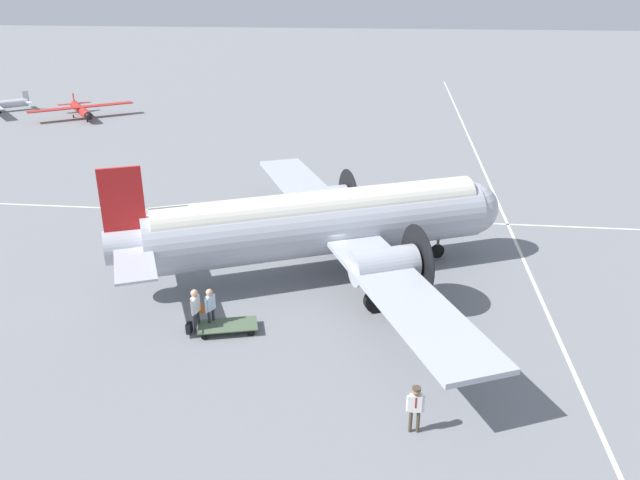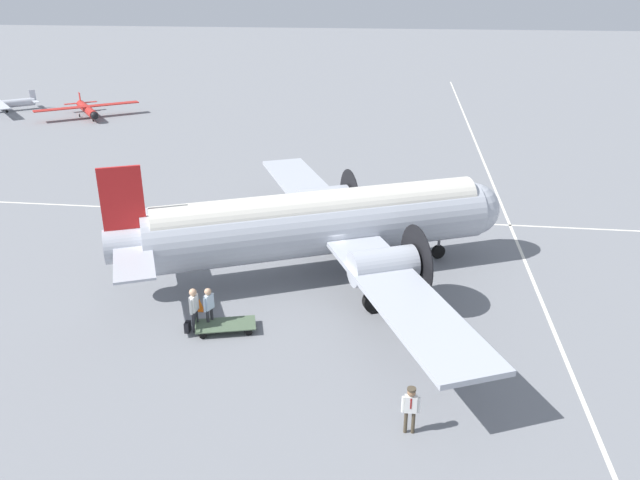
{
  "view_description": "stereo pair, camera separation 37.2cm",
  "coord_description": "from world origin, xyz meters",
  "px_view_note": "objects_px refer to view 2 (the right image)",
  "views": [
    {
      "loc": [
        26.59,
        3.02,
        13.13
      ],
      "look_at": [
        0.0,
        0.0,
        1.75
      ],
      "focal_mm": 35.0,
      "sensor_mm": 36.0,
      "label": 1
    },
    {
      "loc": [
        26.54,
        3.39,
        13.13
      ],
      "look_at": [
        0.0,
        0.0,
        1.75
      ],
      "focal_mm": 35.0,
      "sensor_mm": 36.0,
      "label": 2
    }
  ],
  "objects_px": {
    "airliner_main": "(329,222)",
    "crew_foreground": "(411,405)",
    "ramp_agent": "(209,304)",
    "light_aircraft_distant": "(88,109)",
    "suitcase_near_door": "(188,327)",
    "traffic_cone": "(200,305)",
    "passenger_boarding": "(194,305)",
    "baggage_cart": "(225,325)"
  },
  "relations": [
    {
      "from": "airliner_main",
      "to": "crew_foreground",
      "type": "xyz_separation_m",
      "value": [
        10.97,
        3.76,
        -1.55
      ]
    },
    {
      "from": "ramp_agent",
      "to": "light_aircraft_distant",
      "type": "distance_m",
      "value": 44.66
    },
    {
      "from": "suitcase_near_door",
      "to": "traffic_cone",
      "type": "height_order",
      "value": "traffic_cone"
    },
    {
      "from": "light_aircraft_distant",
      "to": "suitcase_near_door",
      "type": "bearing_deg",
      "value": -6.37
    },
    {
      "from": "passenger_boarding",
      "to": "suitcase_near_door",
      "type": "height_order",
      "value": "passenger_boarding"
    },
    {
      "from": "crew_foreground",
      "to": "ramp_agent",
      "type": "relative_size",
      "value": 0.94
    },
    {
      "from": "crew_foreground",
      "to": "airliner_main",
      "type": "bearing_deg",
      "value": -73.76
    },
    {
      "from": "crew_foreground",
      "to": "light_aircraft_distant",
      "type": "height_order",
      "value": "light_aircraft_distant"
    },
    {
      "from": "airliner_main",
      "to": "suitcase_near_door",
      "type": "bearing_deg",
      "value": -153.51
    },
    {
      "from": "suitcase_near_door",
      "to": "traffic_cone",
      "type": "distance_m",
      "value": 1.79
    },
    {
      "from": "airliner_main",
      "to": "light_aircraft_distant",
      "type": "height_order",
      "value": "airliner_main"
    },
    {
      "from": "passenger_boarding",
      "to": "suitcase_near_door",
      "type": "relative_size",
      "value": 3.91
    },
    {
      "from": "ramp_agent",
      "to": "suitcase_near_door",
      "type": "bearing_deg",
      "value": 142.98
    },
    {
      "from": "airliner_main",
      "to": "suitcase_near_door",
      "type": "height_order",
      "value": "airliner_main"
    },
    {
      "from": "ramp_agent",
      "to": "airliner_main",
      "type": "bearing_deg",
      "value": -12.62
    },
    {
      "from": "crew_foreground",
      "to": "traffic_cone",
      "type": "distance_m",
      "value": 11.08
    },
    {
      "from": "airliner_main",
      "to": "light_aircraft_distant",
      "type": "bearing_deg",
      "value": 106.88
    },
    {
      "from": "suitcase_near_door",
      "to": "ramp_agent",
      "type": "bearing_deg",
      "value": 118.96
    },
    {
      "from": "suitcase_near_door",
      "to": "baggage_cart",
      "type": "xyz_separation_m",
      "value": [
        -0.24,
        1.48,
        0.06
      ]
    },
    {
      "from": "crew_foreground",
      "to": "passenger_boarding",
      "type": "relative_size",
      "value": 0.89
    },
    {
      "from": "baggage_cart",
      "to": "traffic_cone",
      "type": "relative_size",
      "value": 4.88
    },
    {
      "from": "suitcase_near_door",
      "to": "light_aircraft_distant",
      "type": "bearing_deg",
      "value": -149.0
    },
    {
      "from": "baggage_cart",
      "to": "passenger_boarding",
      "type": "bearing_deg",
      "value": 169.48
    },
    {
      "from": "crew_foreground",
      "to": "ramp_agent",
      "type": "distance_m",
      "value": 9.57
    },
    {
      "from": "ramp_agent",
      "to": "baggage_cart",
      "type": "relative_size",
      "value": 0.68
    },
    {
      "from": "crew_foreground",
      "to": "passenger_boarding",
      "type": "xyz_separation_m",
      "value": [
        -5.03,
        -8.45,
        0.11
      ]
    },
    {
      "from": "airliner_main",
      "to": "traffic_cone",
      "type": "xyz_separation_m",
      "value": [
        4.28,
        -5.05,
        -2.35
      ]
    },
    {
      "from": "crew_foreground",
      "to": "traffic_cone",
      "type": "relative_size",
      "value": 3.14
    },
    {
      "from": "crew_foreground",
      "to": "baggage_cart",
      "type": "height_order",
      "value": "crew_foreground"
    },
    {
      "from": "airliner_main",
      "to": "traffic_cone",
      "type": "height_order",
      "value": "airliner_main"
    },
    {
      "from": "crew_foreground",
      "to": "suitcase_near_door",
      "type": "relative_size",
      "value": 3.47
    },
    {
      "from": "ramp_agent",
      "to": "baggage_cart",
      "type": "bearing_deg",
      "value": -82.82
    },
    {
      "from": "crew_foreground",
      "to": "light_aircraft_distant",
      "type": "distance_m",
      "value": 53.55
    },
    {
      "from": "traffic_cone",
      "to": "suitcase_near_door",
      "type": "bearing_deg",
      "value": 1.98
    },
    {
      "from": "suitcase_near_door",
      "to": "airliner_main",
      "type": "bearing_deg",
      "value": 140.6
    },
    {
      "from": "airliner_main",
      "to": "baggage_cart",
      "type": "bearing_deg",
      "value": -145.11
    },
    {
      "from": "passenger_boarding",
      "to": "baggage_cart",
      "type": "relative_size",
      "value": 0.73
    },
    {
      "from": "baggage_cart",
      "to": "crew_foreground",
      "type": "bearing_deg",
      "value": -50.66
    },
    {
      "from": "ramp_agent",
      "to": "light_aircraft_distant",
      "type": "bearing_deg",
      "value": 56.19
    },
    {
      "from": "passenger_boarding",
      "to": "baggage_cart",
      "type": "xyz_separation_m",
      "value": [
        -0.1,
        1.19,
        -0.87
      ]
    },
    {
      "from": "suitcase_near_door",
      "to": "light_aircraft_distant",
      "type": "distance_m",
      "value": 44.62
    },
    {
      "from": "passenger_boarding",
      "to": "airliner_main",
      "type": "bearing_deg",
      "value": -29.63
    }
  ]
}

